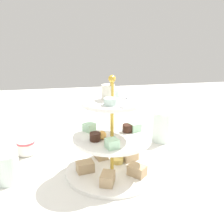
{
  "coord_description": "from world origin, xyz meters",
  "views": [
    {
      "loc": [
        -0.66,
        0.13,
        0.4
      ],
      "look_at": [
        0.0,
        0.0,
        0.18
      ],
      "focal_mm": 41.57,
      "sensor_mm": 36.0,
      "label": 1
    }
  ],
  "objects_px": {
    "water_glass_short_left": "(7,168)",
    "teacup_with_saucer": "(26,148)",
    "butter_knife_right": "(79,132)",
    "water_glass_tall_right": "(161,127)",
    "tiered_serving_stand": "(112,146)"
  },
  "relations": [
    {
      "from": "water_glass_short_left",
      "to": "teacup_with_saucer",
      "type": "height_order",
      "value": "water_glass_short_left"
    },
    {
      "from": "water_glass_short_left",
      "to": "butter_knife_right",
      "type": "distance_m",
      "value": 0.39
    },
    {
      "from": "water_glass_tall_right",
      "to": "tiered_serving_stand",
      "type": "bearing_deg",
      "value": 129.85
    },
    {
      "from": "water_glass_short_left",
      "to": "teacup_with_saucer",
      "type": "relative_size",
      "value": 0.93
    },
    {
      "from": "water_glass_tall_right",
      "to": "teacup_with_saucer",
      "type": "relative_size",
      "value": 1.26
    },
    {
      "from": "water_glass_short_left",
      "to": "tiered_serving_stand",
      "type": "bearing_deg",
      "value": -90.05
    },
    {
      "from": "water_glass_tall_right",
      "to": "butter_knife_right",
      "type": "relative_size",
      "value": 0.67
    },
    {
      "from": "water_glass_tall_right",
      "to": "butter_knife_right",
      "type": "distance_m",
      "value": 0.34
    },
    {
      "from": "butter_knife_right",
      "to": "teacup_with_saucer",
      "type": "bearing_deg",
      "value": 20.46
    },
    {
      "from": "tiered_serving_stand",
      "to": "teacup_with_saucer",
      "type": "xyz_separation_m",
      "value": [
        0.16,
        0.26,
        -0.06
      ]
    },
    {
      "from": "water_glass_tall_right",
      "to": "water_glass_short_left",
      "type": "bearing_deg",
      "value": 109.9
    },
    {
      "from": "teacup_with_saucer",
      "to": "butter_knife_right",
      "type": "distance_m",
      "value": 0.25
    },
    {
      "from": "teacup_with_saucer",
      "to": "tiered_serving_stand",
      "type": "bearing_deg",
      "value": -121.12
    },
    {
      "from": "teacup_with_saucer",
      "to": "butter_knife_right",
      "type": "bearing_deg",
      "value": -46.66
    },
    {
      "from": "tiered_serving_stand",
      "to": "water_glass_short_left",
      "type": "distance_m",
      "value": 0.29
    }
  ]
}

